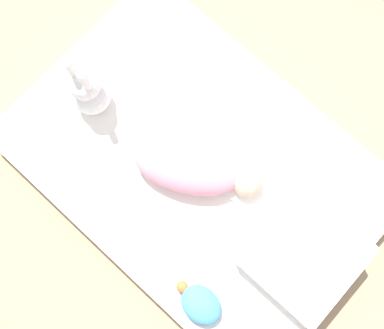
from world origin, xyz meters
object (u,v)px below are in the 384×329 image
Objects in this scene: bunny_plush at (89,92)px; turtle_plush at (200,304)px; pillow at (305,257)px; swaddled_baby at (194,169)px.

bunny_plush is 1.72× the size of turtle_plush.
bunny_plush is at bearing 4.93° from pillow.
pillow is 1.94× the size of turtle_plush.
swaddled_baby is 2.51× the size of turtle_plush.
pillow reaches higher than turtle_plush.
swaddled_baby reaches higher than turtle_plush.
bunny_plush reaches higher than pillow.
bunny_plush is at bearing 157.76° from swaddled_baby.
swaddled_baby is at bearing -45.16° from turtle_plush.
turtle_plush is at bearing 65.96° from pillow.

